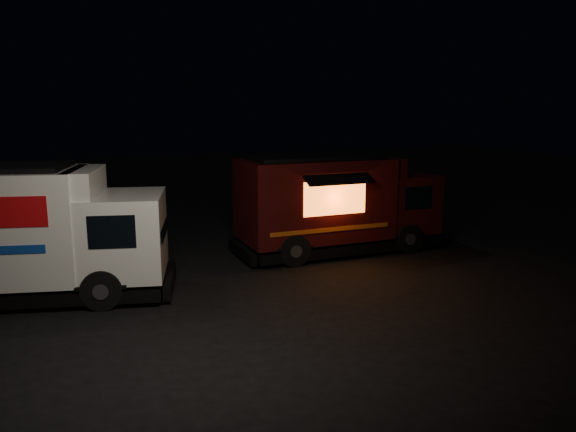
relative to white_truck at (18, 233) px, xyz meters
The scene contains 3 objects.
ground 6.02m from the white_truck, 18.87° to the right, with size 80.00×80.00×0.00m, color black.
white_truck is the anchor object (origin of this frame).
red_truck 9.38m from the white_truck, ahead, with size 6.78×2.50×3.16m, color #380A0E, non-canonical shape.
Camera 1 is at (-4.61, -12.84, 4.70)m, focal length 35.00 mm.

